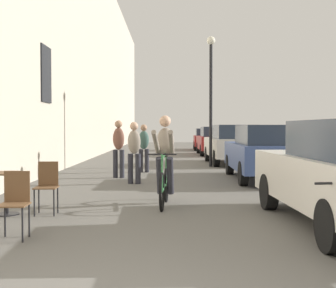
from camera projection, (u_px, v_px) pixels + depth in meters
building_facade_left at (63, 24)px, 17.26m from camera, size 0.54×68.00×10.65m
cafe_chair_near_toward_street at (17, 200)px, 6.19m from camera, size 0.39×0.39×0.89m
cafe_table_mid at (9, 184)px, 7.89m from camera, size 0.64×0.64×0.72m
cafe_chair_mid_toward_street at (49, 184)px, 7.96m from camera, size 0.40×0.40×0.89m
cyclist_on_bicycle at (166, 163)px, 8.89m from camera, size 0.52×1.76×1.74m
pedestrian_near at (136, 149)px, 12.24m from camera, size 0.36×0.26×1.63m
pedestrian_mid at (120, 145)px, 13.70m from camera, size 0.38×0.30×1.69m
pedestrian_far at (145, 145)px, 15.42m from camera, size 0.35×0.26×1.59m
street_lamp at (212, 84)px, 17.50m from camera, size 0.32×0.32×4.90m
parked_car_second at (267, 152)px, 13.09m from camera, size 1.88×4.37×1.55m
parked_car_third at (234, 144)px, 18.97m from camera, size 1.98×4.51×1.59m
parked_car_fourth at (217, 140)px, 25.32m from camera, size 1.83×4.31×1.53m
parked_car_fifth at (208, 139)px, 31.00m from camera, size 1.82×4.08×1.43m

